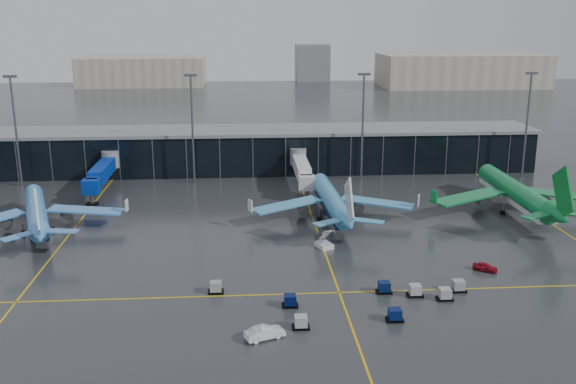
{
  "coord_description": "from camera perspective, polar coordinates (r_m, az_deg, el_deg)",
  "views": [
    {
      "loc": [
        -3.31,
        -98.69,
        37.94
      ],
      "look_at": [
        5.0,
        18.0,
        6.0
      ],
      "focal_mm": 40.0,
      "sensor_mm": 36.0,
      "label": 1
    }
  ],
  "objects": [
    {
      "name": "terminal_pier",
      "position": [
        163.98,
        -2.84,
        3.81
      ],
      "size": [
        142.0,
        17.0,
        10.7
      ],
      "color": "black",
      "rests_on": "ground"
    },
    {
      "name": "airliner_aer_lingus",
      "position": [
        135.67,
        19.61,
        1.02
      ],
      "size": [
        38.48,
        43.64,
        13.22
      ],
      "primitive_type": null,
      "rotation": [
        0.0,
        0.0,
        -0.02
      ],
      "color": "#0D7538",
      "rests_on": "ground"
    },
    {
      "name": "airliner_klm_near",
      "position": [
        124.43,
        3.86,
        0.29
      ],
      "size": [
        34.8,
        39.27,
        11.7
      ],
      "primitive_type": null,
      "rotation": [
        0.0,
        0.0,
        0.04
      ],
      "color": "#3B8DC2",
      "rests_on": "ground"
    },
    {
      "name": "flood_masts",
      "position": [
        150.86,
        -0.87,
        6.07
      ],
      "size": [
        203.0,
        0.5,
        25.5
      ],
      "color": "#595B60",
      "rests_on": "ground"
    },
    {
      "name": "ground",
      "position": [
        105.78,
        -2.02,
        -5.76
      ],
      "size": [
        600.0,
        600.0,
        0.0
      ],
      "primitive_type": "plane",
      "color": "#282B2D",
      "rests_on": "ground"
    },
    {
      "name": "taxi_lines",
      "position": [
        116.45,
        2.72,
        -3.76
      ],
      "size": [
        220.0,
        120.0,
        0.02
      ],
      "color": "gold",
      "rests_on": "ground"
    },
    {
      "name": "service_van_white",
      "position": [
        80.02,
        -2.08,
        -12.38
      ],
      "size": [
        5.28,
        3.49,
        1.64
      ],
      "primitive_type": "imported",
      "rotation": [
        0.0,
        0.0,
        1.96
      ],
      "color": "silver",
      "rests_on": "ground"
    },
    {
      "name": "jet_bridges",
      "position": [
        148.96,
        -16.25,
        1.7
      ],
      "size": [
        94.0,
        27.5,
        7.2
      ],
      "color": "#595B60",
      "rests_on": "ground"
    },
    {
      "name": "distant_hangars",
      "position": [
        373.73,
        4.2,
        10.76
      ],
      "size": [
        260.0,
        71.0,
        22.0
      ],
      "color": "#B2AD99",
      "rests_on": "ground"
    },
    {
      "name": "service_van_red",
      "position": [
        104.36,
        17.13,
        -6.38
      ],
      "size": [
        3.94,
        3.4,
        1.28
      ],
      "primitive_type": "imported",
      "rotation": [
        0.0,
        0.0,
        0.96
      ],
      "color": "maroon",
      "rests_on": "ground"
    },
    {
      "name": "baggage_carts",
      "position": [
        89.68,
        6.75,
        -9.34
      ],
      "size": [
        36.82,
        13.12,
        1.7
      ],
      "color": "black",
      "rests_on": "ground"
    },
    {
      "name": "mobile_airstair",
      "position": [
        109.71,
        3.23,
        -4.56
      ],
      "size": [
        3.21,
        3.78,
        3.45
      ],
      "rotation": [
        0.0,
        0.0,
        0.37
      ],
      "color": "silver",
      "rests_on": "ground"
    },
    {
      "name": "airliner_arkefly",
      "position": [
        125.69,
        -21.57,
        -0.68
      ],
      "size": [
        42.87,
        45.71,
        11.43
      ],
      "primitive_type": null,
      "rotation": [
        0.0,
        0.0,
        0.33
      ],
      "color": "#3F86D1",
      "rests_on": "ground"
    }
  ]
}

